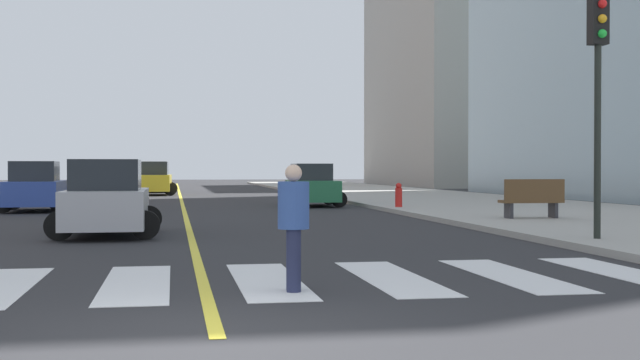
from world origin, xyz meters
TOP-DOWN VIEW (x-y plane):
  - ground_plane at (0.00, 0.00)m, footprint 220.00×220.00m
  - sidewalk_kerb_east at (12.20, 20.00)m, footprint 10.00×120.00m
  - crosswalk_paint at (0.00, 4.00)m, footprint 13.50×4.00m
  - lane_divider_paint at (0.00, 40.00)m, footprint 0.16×80.00m
  - parking_garage_concrete at (28.26, 66.32)m, footprint 18.00×24.00m
  - car_black_nearest at (-1.60, 48.75)m, footprint 2.72×4.25m
  - car_silver_second at (-1.93, 12.47)m, footprint 2.50×4.00m
  - car_yellow_third at (-1.53, 42.77)m, footprint 2.82×4.45m
  - car_green_fourth at (5.32, 26.99)m, footprint 2.50×3.98m
  - car_gray_fifth at (-1.98, 55.71)m, footprint 2.46×3.88m
  - car_blue_sixth at (-5.39, 24.57)m, footprint 2.64×4.16m
  - traffic_light_near_corner at (8.11, 8.14)m, footprint 0.36×0.41m
  - park_bench at (9.73, 14.95)m, footprint 1.80×0.57m
  - pedestrian_crossing at (1.12, 2.88)m, footprint 0.40×0.40m
  - fire_hydrant at (7.82, 22.46)m, footprint 0.26×0.26m

SIDE VIEW (x-z plane):
  - ground_plane at x=0.00m, z-range 0.00..0.00m
  - lane_divider_paint at x=0.00m, z-range 0.00..0.01m
  - crosswalk_paint at x=0.00m, z-range 0.00..0.01m
  - sidewalk_kerb_east at x=12.20m, z-range 0.00..0.15m
  - fire_hydrant at x=7.82m, z-range 0.13..1.02m
  - park_bench at x=9.73m, z-range 0.13..1.25m
  - car_gray_fifth at x=-1.98m, z-range -0.06..1.66m
  - car_green_fourth at x=5.32m, z-range -0.06..1.72m
  - car_silver_second at x=-1.93m, z-range -0.06..1.73m
  - car_blue_sixth at x=-5.39m, z-range -0.06..1.77m
  - car_black_nearest at x=-1.60m, z-range -0.06..1.80m
  - pedestrian_crossing at x=1.12m, z-range 0.08..1.72m
  - car_yellow_third at x=-1.53m, z-range -0.06..1.90m
  - traffic_light_near_corner at x=8.11m, z-range 1.14..6.09m
  - parking_garage_concrete at x=28.26m, z-range 0.00..26.57m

